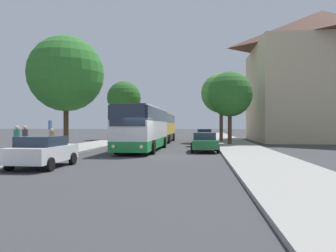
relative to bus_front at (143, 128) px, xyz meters
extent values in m
plane|color=#38383A|center=(1.00, -4.58, -1.83)|extent=(300.00, 300.00, 0.00)
cube|color=gray|center=(-6.00, -4.58, -1.76)|extent=(4.00, 120.00, 0.15)
cube|color=gray|center=(8.00, -4.58, -1.76)|extent=(4.00, 120.00, 0.15)
cube|color=#C6B28E|center=(19.81, 17.38, 4.18)|extent=(16.87, 15.07, 12.03)
pyramid|color=#513328|center=(19.81, 17.38, 12.46)|extent=(16.87, 15.07, 4.52)
cube|color=#238942|center=(0.00, 0.01, -1.21)|extent=(2.69, 10.92, 0.70)
cube|color=silver|center=(0.00, 0.01, -0.16)|extent=(2.69, 10.92, 1.39)
cube|color=#232D3D|center=(0.00, 0.01, 1.01)|extent=(2.71, 10.70, 0.95)
cube|color=silver|center=(0.00, 0.01, 1.54)|extent=(2.63, 10.70, 0.12)
cube|color=#232D3D|center=(-0.06, -5.46, 0.86)|extent=(2.32, 0.08, 1.45)
sphere|color=#F4EAC1|center=(-0.96, -5.47, -1.17)|extent=(0.24, 0.24, 0.24)
sphere|color=#F4EAC1|center=(0.84, -5.49, -1.17)|extent=(0.24, 0.24, 0.24)
cylinder|color=black|center=(-1.32, -3.24, -1.33)|extent=(0.31, 1.00, 1.00)
cylinder|color=black|center=(1.25, -3.27, -1.33)|extent=(0.31, 1.00, 1.00)
cylinder|color=black|center=(-1.25, 3.29, -1.33)|extent=(0.31, 1.00, 1.00)
cylinder|color=black|center=(1.32, 3.27, -1.33)|extent=(0.31, 1.00, 1.00)
cube|color=#2D2D2D|center=(-0.21, 13.34, -1.21)|extent=(2.49, 10.72, 0.70)
cube|color=yellow|center=(-0.21, 13.34, -0.17)|extent=(2.49, 10.72, 1.37)
cube|color=#232D3D|center=(-0.21, 13.34, 0.99)|extent=(2.51, 10.51, 0.95)
cube|color=yellow|center=(-0.21, 13.34, 1.52)|extent=(2.44, 10.51, 0.12)
cube|color=#232D3D|center=(-0.21, 7.95, 0.84)|extent=(2.24, 0.06, 1.45)
sphere|color=#F4EAC1|center=(-1.08, 7.93, -1.17)|extent=(0.24, 0.24, 0.24)
sphere|color=#F4EAC1|center=(0.66, 7.93, -1.17)|extent=(0.24, 0.24, 0.24)
cylinder|color=black|center=(-1.45, 10.13, -1.33)|extent=(0.30, 1.00, 1.00)
cylinder|color=black|center=(1.03, 10.13, -1.33)|extent=(0.30, 1.00, 1.00)
cylinder|color=black|center=(-1.46, 16.56, -1.33)|extent=(0.30, 1.00, 1.00)
cylinder|color=black|center=(1.03, 16.56, -1.33)|extent=(0.30, 1.00, 1.00)
cube|color=silver|center=(-2.94, -10.78, -1.16)|extent=(1.95, 4.02, 0.72)
cube|color=#232D3D|center=(-2.94, -10.94, -0.56)|extent=(1.70, 2.10, 0.47)
cylinder|color=black|center=(-3.88, -9.53, -1.52)|extent=(0.21, 0.62, 0.62)
cylinder|color=black|center=(-1.97, -9.55, -1.52)|extent=(0.21, 0.62, 0.62)
cylinder|color=black|center=(-3.91, -12.01, -1.52)|extent=(0.21, 0.62, 0.62)
cylinder|color=black|center=(-2.00, -12.03, -1.52)|extent=(0.21, 0.62, 0.62)
cube|color=#236B38|center=(4.84, -0.85, -1.21)|extent=(1.96, 4.10, 0.63)
cube|color=#232D3D|center=(4.84, -0.69, -0.63)|extent=(1.69, 2.15, 0.53)
cylinder|color=black|center=(5.80, -2.09, -1.52)|extent=(0.21, 0.62, 0.62)
cylinder|color=black|center=(3.94, -2.13, -1.52)|extent=(0.21, 0.62, 0.62)
cylinder|color=black|center=(5.74, 0.43, -1.52)|extent=(0.21, 0.62, 0.62)
cylinder|color=black|center=(3.88, 0.39, -1.52)|extent=(0.21, 0.62, 0.62)
cube|color=#233D9E|center=(4.99, 15.12, -1.17)|extent=(1.95, 4.59, 0.71)
cube|color=#232D3D|center=(4.99, 15.30, -0.55)|extent=(1.69, 2.40, 0.53)
cylinder|color=black|center=(5.95, 13.72, -1.52)|extent=(0.21, 0.62, 0.62)
cylinder|color=black|center=(4.06, 13.69, -1.52)|extent=(0.21, 0.62, 0.62)
cylinder|color=black|center=(5.91, 16.55, -1.52)|extent=(0.21, 0.62, 0.62)
cylinder|color=black|center=(4.02, 16.52, -1.52)|extent=(0.21, 0.62, 0.62)
cylinder|color=gray|center=(-5.52, -4.70, -0.56)|extent=(0.08, 0.08, 2.24)
cube|color=#1E56A3|center=(-5.52, -4.70, 0.21)|extent=(0.03, 0.45, 0.60)
cylinder|color=#23232D|center=(-5.97, -7.91, -1.24)|extent=(0.30, 0.30, 0.88)
cylinder|color=#236656|center=(-5.97, -7.91, -0.43)|extent=(0.36, 0.36, 0.73)
sphere|color=tan|center=(-5.97, -7.91, 0.05)|extent=(0.24, 0.24, 0.24)
cylinder|color=#23232D|center=(-4.94, -5.66, -1.29)|extent=(0.30, 0.30, 0.79)
cylinder|color=olive|center=(-4.94, -5.66, -0.56)|extent=(0.36, 0.36, 0.66)
sphere|color=tan|center=(-4.94, -5.66, -0.12)|extent=(0.22, 0.22, 0.22)
cylinder|color=#23232D|center=(-6.51, -6.07, -1.24)|extent=(0.30, 0.30, 0.88)
cylinder|color=#333338|center=(-6.51, -6.07, -0.44)|extent=(0.36, 0.36, 0.73)
sphere|color=tan|center=(-6.51, -6.07, 0.05)|extent=(0.24, 0.24, 0.24)
cylinder|color=#47331E|center=(-6.32, -0.20, 0.20)|extent=(0.40, 0.40, 3.77)
sphere|color=#2D7028|center=(-6.32, -0.20, 4.37)|extent=(6.10, 6.10, 6.10)
cylinder|color=#47331E|center=(-6.16, 19.23, 0.28)|extent=(0.40, 0.40, 3.92)
sphere|color=#286023|center=(-6.16, 19.23, 4.01)|extent=(4.73, 4.73, 4.73)
cylinder|color=brown|center=(6.94, 12.95, 0.26)|extent=(0.40, 0.40, 3.88)
sphere|color=#428938|center=(6.94, 12.95, 3.96)|extent=(4.69, 4.69, 4.69)
cylinder|color=#47331E|center=(7.46, 7.45, -0.03)|extent=(0.40, 0.40, 3.30)
sphere|color=#286023|center=(7.46, 7.45, 3.31)|extent=(4.51, 4.51, 4.51)
camera|label=1|loc=(4.59, -25.77, 0.20)|focal=35.00mm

